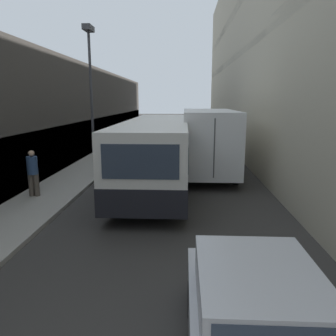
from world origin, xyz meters
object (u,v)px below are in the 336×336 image
(street_lamp, at_px, (90,74))
(pedestrian, at_px, (33,172))
(box_truck, at_px, (207,139))
(panel_van, at_px, (162,135))
(bus, at_px, (157,150))
(car_hatchback, at_px, (257,321))

(street_lamp, bearing_deg, pedestrian, -109.34)
(box_truck, xyz_separation_m, street_lamp, (-5.47, -1.57, 3.13))
(pedestrian, distance_m, street_lamp, 5.42)
(pedestrian, bearing_deg, panel_van, 72.64)
(panel_van, relative_size, pedestrian, 2.63)
(box_truck, height_order, panel_van, box_truck)
(bus, bearing_deg, panel_van, 92.95)
(pedestrian, bearing_deg, street_lamp, 70.66)
(car_hatchback, bearing_deg, street_lamp, 115.19)
(car_hatchback, distance_m, panel_van, 20.27)
(panel_van, bearing_deg, box_truck, -68.41)
(car_hatchback, relative_size, box_truck, 0.45)
(bus, height_order, box_truck, box_truck)
(car_hatchback, height_order, street_lamp, street_lamp)
(box_truck, bearing_deg, bus, -130.66)
(pedestrian, relative_size, street_lamp, 0.25)
(car_hatchback, distance_m, bus, 10.37)
(pedestrian, height_order, street_lamp, street_lamp)
(car_hatchback, height_order, box_truck, box_truck)
(car_hatchback, distance_m, pedestrian, 10.07)
(pedestrian, bearing_deg, bus, 29.62)
(street_lamp, bearing_deg, bus, -20.45)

